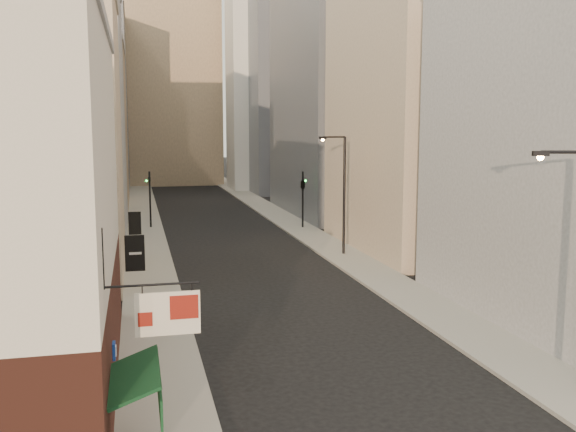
% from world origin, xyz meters
% --- Properties ---
extents(sidewalk_left, '(3.00, 140.00, 0.15)m').
position_xyz_m(sidewalk_left, '(-6.50, 55.00, 0.07)').
color(sidewalk_left, '#99968C').
rests_on(sidewalk_left, ground).
extents(sidewalk_right, '(3.00, 140.00, 0.15)m').
position_xyz_m(sidewalk_right, '(6.50, 55.00, 0.07)').
color(sidewalk_right, '#99968C').
rests_on(sidewalk_right, ground).
extents(near_building_left, '(8.30, 23.04, 12.30)m').
position_xyz_m(near_building_left, '(-10.99, 9.00, 6.02)').
color(near_building_left, '#532820').
rests_on(near_building_left, ground).
extents(left_bldg_beige, '(8.00, 12.00, 16.00)m').
position_xyz_m(left_bldg_beige, '(-12.00, 26.00, 8.00)').
color(left_bldg_beige, tan).
rests_on(left_bldg_beige, ground).
extents(left_bldg_grey, '(8.00, 16.00, 20.00)m').
position_xyz_m(left_bldg_grey, '(-12.00, 42.00, 10.00)').
color(left_bldg_grey, gray).
rests_on(left_bldg_grey, ground).
extents(left_bldg_tan, '(8.00, 18.00, 17.00)m').
position_xyz_m(left_bldg_tan, '(-12.00, 60.00, 8.50)').
color(left_bldg_tan, '#8C755C').
rests_on(left_bldg_tan, ground).
extents(left_bldg_wingrid, '(8.00, 20.00, 24.00)m').
position_xyz_m(left_bldg_wingrid, '(-12.00, 80.00, 12.00)').
color(left_bldg_wingrid, gray).
rests_on(left_bldg_wingrid, ground).
extents(right_bldg_beige, '(8.00, 16.00, 20.00)m').
position_xyz_m(right_bldg_beige, '(12.00, 30.00, 10.00)').
color(right_bldg_beige, tan).
rests_on(right_bldg_beige, ground).
extents(right_bldg_wingrid, '(8.00, 20.00, 26.00)m').
position_xyz_m(right_bldg_wingrid, '(12.00, 50.00, 13.00)').
color(right_bldg_wingrid, gray).
rests_on(right_bldg_wingrid, ground).
extents(highrise, '(21.00, 23.00, 51.20)m').
position_xyz_m(highrise, '(18.00, 78.00, 25.66)').
color(highrise, gray).
rests_on(highrise, ground).
extents(clock_tower, '(14.00, 14.00, 44.90)m').
position_xyz_m(clock_tower, '(-1.00, 92.00, 17.63)').
color(clock_tower, '#8C755C').
rests_on(clock_tower, ground).
extents(white_tower, '(8.00, 8.00, 41.50)m').
position_xyz_m(white_tower, '(10.00, 78.00, 18.61)').
color(white_tower, silver).
rests_on(white_tower, ground).
extents(streetlamp_mid, '(2.07, 0.82, 8.17)m').
position_xyz_m(streetlamp_mid, '(6.39, 28.57, 4.67)').
color(streetlamp_mid, black).
rests_on(streetlamp_mid, ground).
extents(traffic_light_left, '(0.62, 0.58, 5.00)m').
position_xyz_m(traffic_light_left, '(-6.02, 43.82, 3.65)').
color(traffic_light_left, black).
rests_on(traffic_light_left, ground).
extents(traffic_light_right, '(0.77, 0.77, 5.00)m').
position_xyz_m(traffic_light_right, '(6.85, 40.70, 3.89)').
color(traffic_light_right, black).
rests_on(traffic_light_right, ground).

